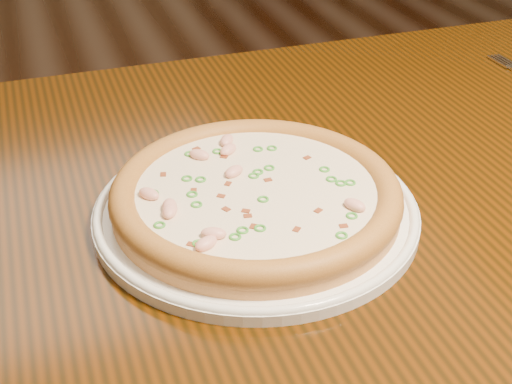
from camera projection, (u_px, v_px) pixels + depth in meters
name	position (u px, v px, depth m)	size (l,w,h in m)	color
ground	(160.00, 331.00, 1.67)	(9.00, 9.00, 0.00)	black
hero_table	(336.00, 244.00, 0.87)	(1.20, 0.80, 0.75)	black
plate	(256.00, 209.00, 0.74)	(0.34, 0.34, 0.02)	white
pizza	(256.00, 194.00, 0.73)	(0.30, 0.30, 0.03)	tan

